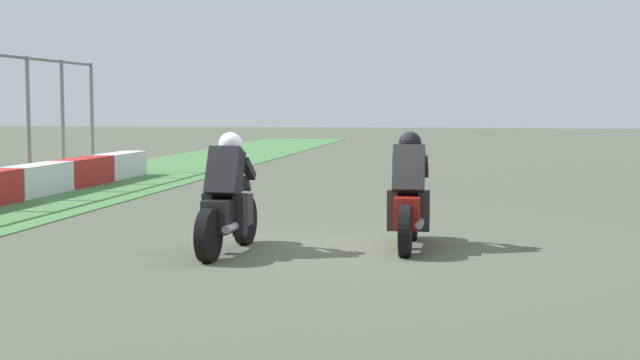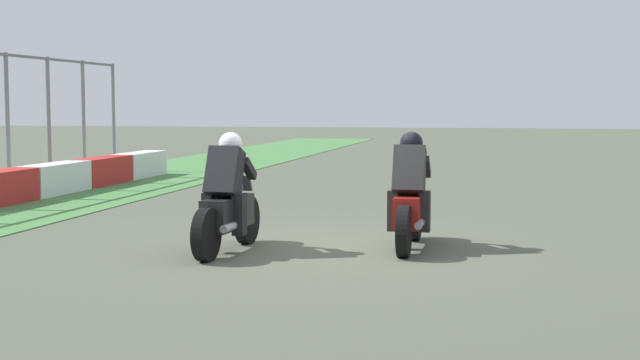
{
  "view_description": "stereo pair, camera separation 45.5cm",
  "coord_description": "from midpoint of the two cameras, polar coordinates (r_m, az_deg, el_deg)",
  "views": [
    {
      "loc": [
        -11.32,
        -1.74,
        1.86
      ],
      "look_at": [
        -0.27,
        0.1,
        0.9
      ],
      "focal_mm": 49.73,
      "sensor_mm": 36.0,
      "label": 1
    },
    {
      "loc": [
        -11.23,
        -2.18,
        1.86
      ],
      "look_at": [
        -0.27,
        0.1,
        0.9
      ],
      "focal_mm": 49.73,
      "sensor_mm": 36.0,
      "label": 2
    }
  ],
  "objects": [
    {
      "name": "rider_lane_a",
      "position": [
        11.49,
        4.63,
        -1.3
      ],
      "size": [
        2.04,
        0.54,
        1.51
      ],
      "rotation": [
        0.0,
        0.0,
        0.0
      ],
      "color": "black",
      "rests_on": "ground_plane"
    },
    {
      "name": "ground_plane",
      "position": [
        11.59,
        -0.42,
        -4.33
      ],
      "size": [
        120.0,
        120.0,
        0.0
      ],
      "primitive_type": "plane",
      "color": "#4D5342"
    },
    {
      "name": "rider_lane_b",
      "position": [
        11.15,
        -7.12,
        -1.51
      ],
      "size": [
        2.04,
        0.55,
        1.51
      ],
      "rotation": [
        0.0,
        0.0,
        -0.06
      ],
      "color": "black",
      "rests_on": "ground_plane"
    }
  ]
}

